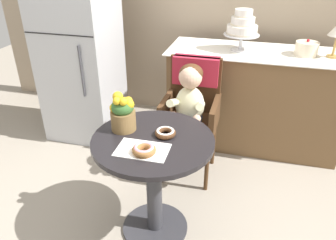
% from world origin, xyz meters
% --- Properties ---
extents(ground_plane, '(8.00, 8.00, 0.00)m').
position_xyz_m(ground_plane, '(0.00, 0.00, 0.00)').
color(ground_plane, gray).
extents(cafe_table, '(0.72, 0.72, 0.72)m').
position_xyz_m(cafe_table, '(0.00, 0.00, 0.51)').
color(cafe_table, black).
rests_on(cafe_table, ground).
extents(wicker_chair, '(0.42, 0.45, 0.95)m').
position_xyz_m(wicker_chair, '(0.09, 0.76, 0.64)').
color(wicker_chair, '#472D19').
rests_on(wicker_chair, ground).
extents(seated_child, '(0.27, 0.32, 0.73)m').
position_xyz_m(seated_child, '(0.09, 0.61, 0.68)').
color(seated_child, beige).
rests_on(seated_child, ground).
extents(paper_napkin, '(0.29, 0.19, 0.00)m').
position_xyz_m(paper_napkin, '(-0.02, -0.13, 0.72)').
color(paper_napkin, white).
rests_on(paper_napkin, cafe_table).
extents(donut_front, '(0.13, 0.13, 0.05)m').
position_xyz_m(donut_front, '(-0.00, -0.16, 0.75)').
color(donut_front, '#936033').
rests_on(donut_front, cafe_table).
extents(donut_mid, '(0.12, 0.12, 0.04)m').
position_xyz_m(donut_mid, '(0.06, 0.05, 0.74)').
color(donut_mid, '#4C2D19').
rests_on(donut_mid, cafe_table).
extents(flower_vase, '(0.15, 0.15, 0.23)m').
position_xyz_m(flower_vase, '(-0.20, 0.06, 0.83)').
color(flower_vase, brown).
rests_on(flower_vase, cafe_table).
extents(display_counter, '(1.56, 0.62, 0.90)m').
position_xyz_m(display_counter, '(0.55, 1.30, 0.45)').
color(display_counter, brown).
rests_on(display_counter, ground).
extents(tiered_cake_stand, '(0.30, 0.30, 0.34)m').
position_xyz_m(tiered_cake_stand, '(0.38, 1.30, 1.10)').
color(tiered_cake_stand, silver).
rests_on(tiered_cake_stand, display_counter).
extents(round_layer_cake, '(0.18, 0.18, 0.13)m').
position_xyz_m(round_layer_cake, '(0.92, 1.30, 0.96)').
color(round_layer_cake, beige).
rests_on(round_layer_cake, display_counter).
extents(refrigerator, '(0.64, 0.63, 1.70)m').
position_xyz_m(refrigerator, '(-1.05, 1.10, 0.85)').
color(refrigerator, '#B7BABF').
rests_on(refrigerator, ground).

